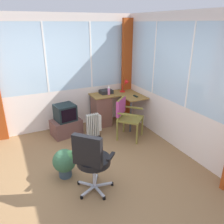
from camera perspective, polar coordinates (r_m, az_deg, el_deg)
ground at (r=3.92m, az=-7.93°, el=-16.86°), size 5.20×5.23×0.06m
north_window_panel at (r=5.29m, az=-16.16°, el=8.87°), size 4.20×0.07×2.61m
east_window_panel at (r=4.34m, az=18.90°, el=5.87°), size 0.07×4.23×2.61m
curtain_corner at (r=5.85m, az=4.02°, el=10.35°), size 0.34×0.09×2.51m
desk at (r=5.57m, az=-2.18°, el=0.86°), size 1.15×0.98×0.78m
desk_lamp at (r=5.65m, az=3.65°, el=7.10°), size 0.24×0.21×0.32m
tv_remote at (r=5.34m, az=6.00°, el=4.01°), size 0.06×0.15×0.02m
spray_bottle at (r=5.46m, az=-0.81°, el=5.51°), size 0.06×0.06×0.22m
paper_tray at (r=5.56m, az=-1.53°, el=5.19°), size 0.31×0.25×0.09m
wooden_armchair at (r=4.89m, az=3.35°, el=-0.24°), size 0.68×0.68×0.90m
office_chair at (r=3.30m, az=-5.27°, el=-11.59°), size 0.61×0.60×1.01m
tv_on_stand at (r=5.18m, az=-11.61°, el=-2.46°), size 0.70×0.54×0.73m
space_heater at (r=5.01m, az=-4.60°, el=-3.42°), size 0.35×0.18×0.55m
potted_plant at (r=3.85m, az=-11.81°, el=-12.14°), size 0.38×0.38×0.49m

